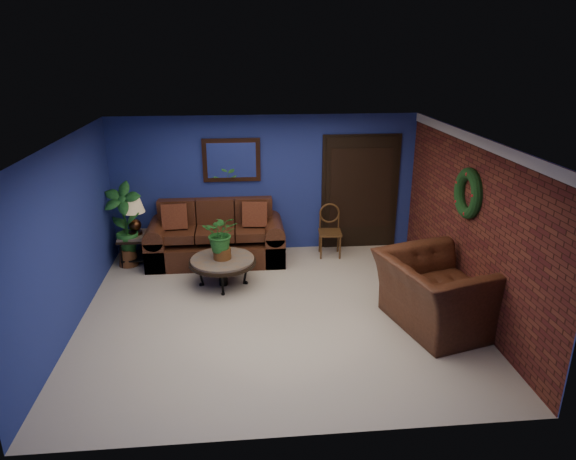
{
  "coord_description": "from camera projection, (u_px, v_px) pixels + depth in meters",
  "views": [
    {
      "loc": [
        -0.45,
        -6.54,
        3.64
      ],
      "look_at": [
        0.22,
        0.55,
        1.06
      ],
      "focal_mm": 32.0,
      "sensor_mm": 36.0,
      "label": 1
    }
  ],
  "objects": [
    {
      "name": "side_chair",
      "position": [
        330.0,
        227.0,
        9.31
      ],
      "size": [
        0.43,
        0.43,
        0.94
      ],
      "rotation": [
        0.0,
        0.0,
        -0.08
      ],
      "color": "#563718",
      "rests_on": "ground"
    },
    {
      "name": "wall_left",
      "position": [
        67.0,
        238.0,
        6.73
      ],
      "size": [
        0.04,
        5.0,
        2.5
      ],
      "primitive_type": "cube",
      "color": "navy",
      "rests_on": "ground"
    },
    {
      "name": "crown_molding",
      "position": [
        479.0,
        141.0,
        6.82
      ],
      "size": [
        0.03,
        5.0,
        0.14
      ],
      "primitive_type": "cube",
      "color": "white",
      "rests_on": "wall_right_brick"
    },
    {
      "name": "coffee_table",
      "position": [
        223.0,
        262.0,
        8.13
      ],
      "size": [
        1.07,
        1.07,
        0.46
      ],
      "rotation": [
        0.0,
        0.0,
        -0.08
      ],
      "color": "#564F4B",
      "rests_on": "ground"
    },
    {
      "name": "wall_mirror",
      "position": [
        232.0,
        160.0,
        9.07
      ],
      "size": [
        1.02,
        0.06,
        0.77
      ],
      "primitive_type": "cube",
      "color": "#422313",
      "rests_on": "wall_back"
    },
    {
      "name": "ceiling",
      "position": [
        275.0,
        140.0,
        6.55
      ],
      "size": [
        5.5,
        5.0,
        0.02
      ],
      "primitive_type": "cube",
      "color": "white",
      "rests_on": "wall_back"
    },
    {
      "name": "floor_plant",
      "position": [
        427.0,
        268.0,
        7.86
      ],
      "size": [
        0.4,
        0.34,
        0.82
      ],
      "color": "brown",
      "rests_on": "ground"
    },
    {
      "name": "table_lamp",
      "position": [
        133.0,
        211.0,
        8.79
      ],
      "size": [
        0.39,
        0.39,
        0.65
      ],
      "color": "#422313",
      "rests_on": "end_table"
    },
    {
      "name": "wall_back",
      "position": [
        266.0,
        184.0,
        9.32
      ],
      "size": [
        5.5,
        0.04,
        2.5
      ],
      "primitive_type": "cube",
      "color": "navy",
      "rests_on": "ground"
    },
    {
      "name": "wall_right_brick",
      "position": [
        470.0,
        225.0,
        7.22
      ],
      "size": [
        0.04,
        5.0,
        2.5
      ],
      "primitive_type": "cube",
      "color": "maroon",
      "rests_on": "ground"
    },
    {
      "name": "end_table",
      "position": [
        137.0,
        241.0,
        8.98
      ],
      "size": [
        0.59,
        0.59,
        0.54
      ],
      "color": "#564F4B",
      "rests_on": "ground"
    },
    {
      "name": "coffee_plant",
      "position": [
        221.0,
        235.0,
        7.98
      ],
      "size": [
        0.58,
        0.51,
        0.73
      ],
      "color": "brown",
      "rests_on": "coffee_table"
    },
    {
      "name": "closet_door",
      "position": [
        360.0,
        193.0,
        9.52
      ],
      "size": [
        1.44,
        0.06,
        2.18
      ],
      "primitive_type": "cube",
      "color": "black",
      "rests_on": "wall_back"
    },
    {
      "name": "armchair",
      "position": [
        438.0,
        293.0,
        6.92
      ],
      "size": [
        1.65,
        1.79,
        0.97
      ],
      "primitive_type": "imported",
      "rotation": [
        0.0,
        0.0,
        1.84
      ],
      "color": "#4B2315",
      "rests_on": "ground"
    },
    {
      "name": "wreath",
      "position": [
        468.0,
        193.0,
        7.11
      ],
      "size": [
        0.16,
        0.72,
        0.72
      ],
      "primitive_type": "torus",
      "rotation": [
        0.0,
        1.57,
        0.0
      ],
      "color": "black",
      "rests_on": "wall_right_brick"
    },
    {
      "name": "sofa",
      "position": [
        217.0,
        240.0,
        9.16
      ],
      "size": [
        2.38,
        1.03,
        1.07
      ],
      "color": "#4B2315",
      "rests_on": "ground"
    },
    {
      "name": "tall_plant",
      "position": [
        124.0,
        222.0,
        8.74
      ],
      "size": [
        0.72,
        0.56,
        1.47
      ],
      "color": "brown",
      "rests_on": "ground"
    },
    {
      "name": "floor",
      "position": [
        276.0,
        313.0,
        7.4
      ],
      "size": [
        5.5,
        5.5,
        0.0
      ],
      "primitive_type": "plane",
      "color": "beige",
      "rests_on": "ground"
    }
  ]
}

